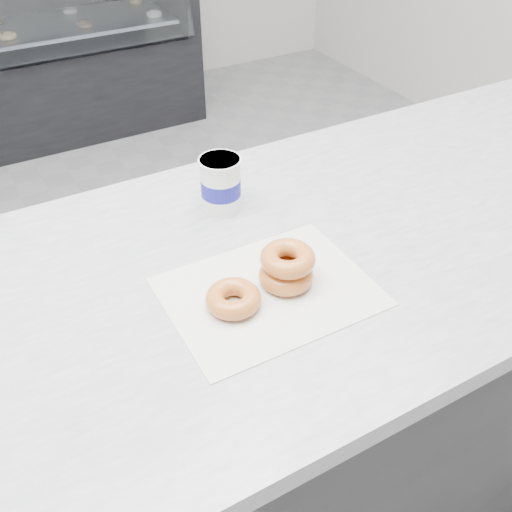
{
  "coord_description": "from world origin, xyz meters",
  "views": [
    {
      "loc": [
        -0.15,
        -1.29,
        1.54
      ],
      "look_at": [
        0.21,
        -0.65,
        0.96
      ],
      "focal_mm": 40.0,
      "sensor_mm": 36.0,
      "label": 1
    }
  ],
  "objects": [
    {
      "name": "donut_stack",
      "position": [
        0.25,
        -0.67,
        0.93
      ],
      "size": [
        0.13,
        0.13,
        0.06
      ],
      "color": "#D27E39",
      "rests_on": "wax_paper"
    },
    {
      "name": "ground",
      "position": [
        0.0,
        0.0,
        0.0
      ],
      "size": [
        5.0,
        5.0,
        0.0
      ],
      "primitive_type": "plane",
      "color": "gray",
      "rests_on": "ground"
    },
    {
      "name": "wax_paper",
      "position": [
        0.21,
        -0.68,
        0.9
      ],
      "size": [
        0.34,
        0.26,
        0.0
      ],
      "primitive_type": "cube",
      "rotation": [
        0.0,
        0.0,
        -0.01
      ],
      "color": "silver",
      "rests_on": "counter"
    },
    {
      "name": "donut_single",
      "position": [
        0.15,
        -0.68,
        0.92
      ],
      "size": [
        0.11,
        0.11,
        0.03
      ],
      "primitive_type": "torus",
      "rotation": [
        0.0,
        0.0,
        0.27
      ],
      "color": "#D27E39",
      "rests_on": "wax_paper"
    },
    {
      "name": "counter",
      "position": [
        0.0,
        -0.6,
        0.45
      ],
      "size": [
        3.06,
        0.76,
        0.9
      ],
      "color": "#333335",
      "rests_on": "ground"
    },
    {
      "name": "coffee_cup",
      "position": [
        0.26,
        -0.42,
        0.96
      ],
      "size": [
        0.08,
        0.08,
        0.11
      ],
      "rotation": [
        0.0,
        0.0,
        0.03
      ],
      "color": "white",
      "rests_on": "counter"
    }
  ]
}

